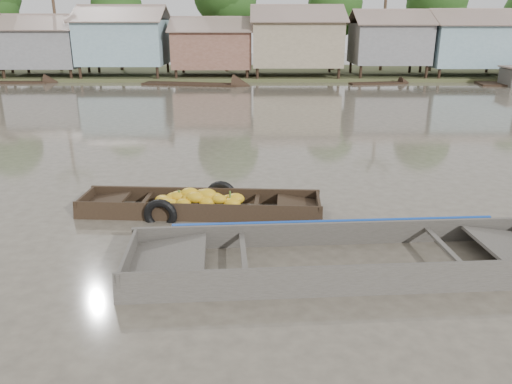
{
  "coord_description": "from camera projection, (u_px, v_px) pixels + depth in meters",
  "views": [
    {
      "loc": [
        -0.61,
        -9.77,
        4.33
      ],
      "look_at": [
        -0.59,
        0.41,
        0.8
      ],
      "focal_mm": 35.0,
      "sensor_mm": 36.0,
      "label": 1
    }
  ],
  "objects": [
    {
      "name": "viewer_boat",
      "position": [
        346.0,
        263.0,
        9.21
      ],
      "size": [
        8.13,
        2.62,
        0.64
      ],
      "rotation": [
        0.0,
        0.0,
        0.07
      ],
      "color": "#3A3731",
      "rests_on": "ground"
    },
    {
      "name": "banana_boat",
      "position": [
        197.0,
        205.0,
        11.82
      ],
      "size": [
        5.74,
        1.69,
        0.81
      ],
      "rotation": [
        0.0,
        0.0,
        -0.06
      ],
      "color": "black",
      "rests_on": "ground"
    },
    {
      "name": "riverbank",
      "position": [
        301.0,
        36.0,
        39.75
      ],
      "size": [
        120.0,
        12.47,
        10.22
      ],
      "color": "#384723",
      "rests_on": "ground"
    },
    {
      "name": "distant_boats",
      "position": [
        467.0,
        84.0,
        33.44
      ],
      "size": [
        46.7,
        16.08,
        1.38
      ],
      "color": "black",
      "rests_on": "ground"
    },
    {
      "name": "ground",
      "position": [
        284.0,
        234.0,
        10.65
      ],
      "size": [
        120.0,
        120.0,
        0.0
      ],
      "primitive_type": "plane",
      "color": "#4B453A",
      "rests_on": "ground"
    }
  ]
}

